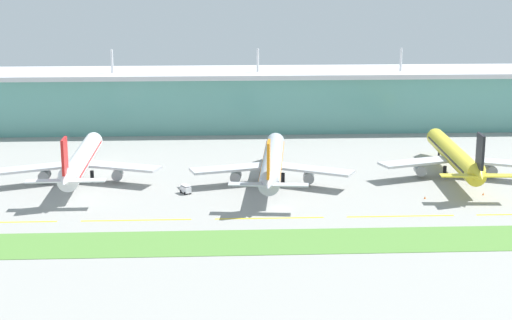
% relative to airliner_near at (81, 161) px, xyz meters
% --- Properties ---
extents(ground_plane, '(600.00, 600.00, 0.00)m').
position_rel_airliner_near_xyz_m(ground_plane, '(56.86, -31.16, -6.45)').
color(ground_plane, gray).
extents(terminal_building, '(288.00, 34.00, 32.22)m').
position_rel_airliner_near_xyz_m(terminal_building, '(56.86, 80.31, 5.37)').
color(terminal_building, '#5B9E93').
rests_on(terminal_building, ground).
extents(airliner_near, '(48.80, 63.42, 18.90)m').
position_rel_airliner_near_xyz_m(airliner_near, '(0.00, 0.00, 0.00)').
color(airliner_near, white).
rests_on(airliner_near, ground).
extents(airliner_middle, '(48.52, 66.48, 18.90)m').
position_rel_airliner_near_xyz_m(airliner_middle, '(57.00, -5.21, 0.00)').
color(airliner_middle, '#ADB2BC').
rests_on(airliner_middle, ground).
extents(airliner_far, '(48.72, 64.60, 18.90)m').
position_rel_airliner_near_xyz_m(airliner_far, '(113.53, 0.36, 0.00)').
color(airliner_far, yellow).
rests_on(airliner_far, ground).
extents(taxiway_stripe_west, '(28.00, 0.70, 0.04)m').
position_rel_airliner_near_xyz_m(taxiway_stripe_west, '(-14.14, -39.44, -6.43)').
color(taxiway_stripe_west, yellow).
rests_on(taxiway_stripe_west, ground).
extents(taxiway_stripe_mid_west, '(28.00, 0.70, 0.04)m').
position_rel_airliner_near_xyz_m(taxiway_stripe_mid_west, '(19.86, -39.44, -6.43)').
color(taxiway_stripe_mid_west, yellow).
rests_on(taxiway_stripe_mid_west, ground).
extents(taxiway_stripe_centre, '(28.00, 0.70, 0.04)m').
position_rel_airliner_near_xyz_m(taxiway_stripe_centre, '(53.86, -39.44, -6.43)').
color(taxiway_stripe_centre, yellow).
rests_on(taxiway_stripe_centre, ground).
extents(taxiway_stripe_mid_east, '(28.00, 0.70, 0.04)m').
position_rel_airliner_near_xyz_m(taxiway_stripe_mid_east, '(87.86, -39.44, -6.43)').
color(taxiway_stripe_mid_east, yellow).
rests_on(taxiway_stripe_mid_east, ground).
extents(grass_verge, '(300.00, 18.00, 0.10)m').
position_rel_airliner_near_xyz_m(grass_verge, '(56.86, -57.81, -6.40)').
color(grass_verge, '#518438').
rests_on(grass_verge, ground).
extents(baggage_cart, '(3.41, 4.02, 2.48)m').
position_rel_airliner_near_xyz_m(baggage_cart, '(31.57, -14.94, -5.19)').
color(baggage_cart, silver).
rests_on(baggage_cart, ground).
extents(safety_cone_left_wingtip, '(0.56, 0.56, 0.70)m').
position_rel_airliner_near_xyz_m(safety_cone_left_wingtip, '(115.74, -20.89, -6.10)').
color(safety_cone_left_wingtip, orange).
rests_on(safety_cone_left_wingtip, ground).
extents(safety_cone_nose_front, '(0.56, 0.56, 0.70)m').
position_rel_airliner_near_xyz_m(safety_cone_nose_front, '(98.33, -23.69, -6.10)').
color(safety_cone_nose_front, orange).
rests_on(safety_cone_nose_front, ground).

